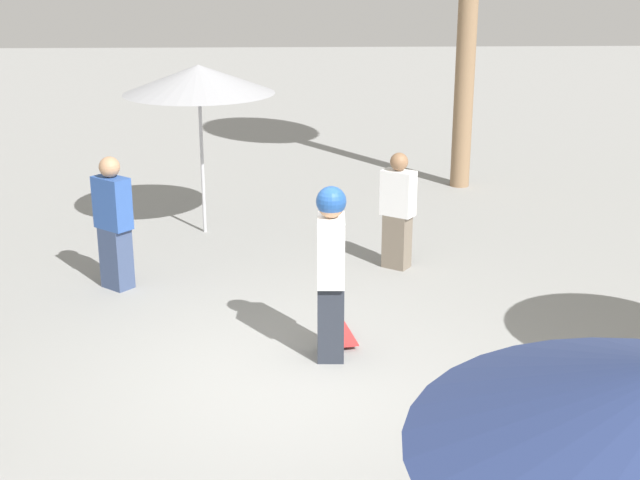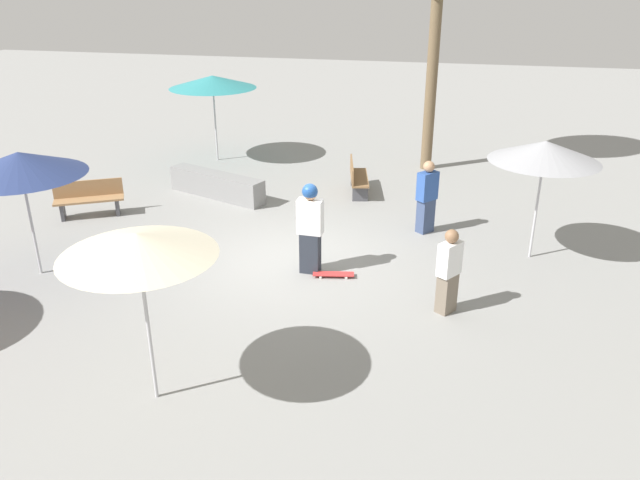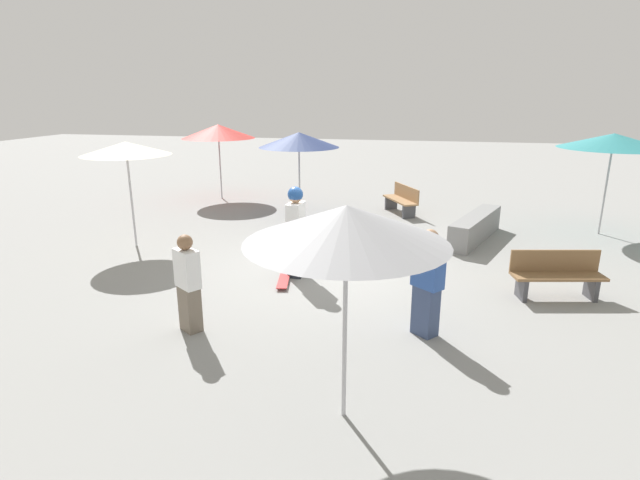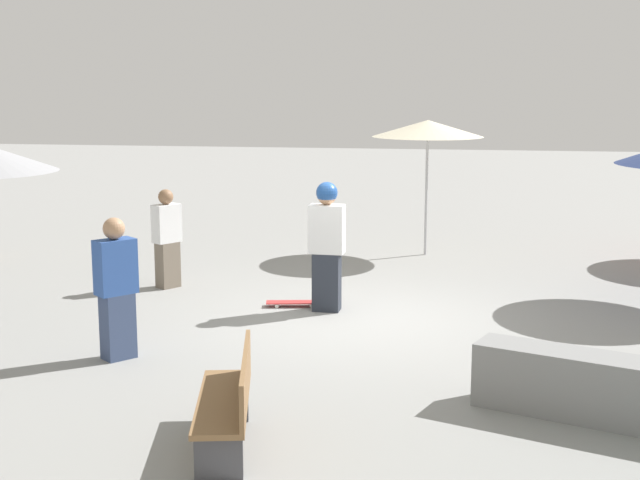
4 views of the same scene
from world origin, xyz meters
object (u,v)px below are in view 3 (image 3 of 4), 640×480
(skateboard, at_px, (283,281))
(bystander_far, at_px, (427,283))
(skater_main, at_px, (296,229))
(shade_umbrella_teal, at_px, (614,141))
(shade_umbrella_grey, at_px, (346,225))
(shade_umbrella_cream, at_px, (126,149))
(bench_far, at_px, (557,275))
(concrete_ledge, at_px, (475,227))
(shade_umbrella_navy, at_px, (299,140))
(bystander_watching, at_px, (188,284))
(bench_near, at_px, (402,200))
(shade_umbrella_red, at_px, (218,131))

(skateboard, bearing_deg, bystander_far, 49.32)
(skater_main, relative_size, shade_umbrella_teal, 0.70)
(shade_umbrella_grey, distance_m, shade_umbrella_cream, 8.09)
(bench_far, relative_size, shade_umbrella_grey, 0.67)
(concrete_ledge, height_order, shade_umbrella_cream, shade_umbrella_cream)
(bench_far, distance_m, bystander_far, 3.03)
(concrete_ledge, relative_size, bystander_far, 1.71)
(skater_main, bearing_deg, shade_umbrella_navy, -164.05)
(bystander_watching, bearing_deg, shade_umbrella_navy, 126.55)
(skater_main, bearing_deg, bench_near, 165.72)
(shade_umbrella_navy, bearing_deg, bench_far, 49.06)
(skateboard, distance_m, shade_umbrella_navy, 6.16)
(shade_umbrella_red, bearing_deg, bystander_watching, 20.08)
(concrete_ledge, xyz_separation_m, shade_umbrella_grey, (7.70, -2.06, 1.94))
(bench_near, xyz_separation_m, shade_umbrella_red, (-1.03, -6.27, 1.87))
(concrete_ledge, relative_size, bench_near, 1.76)
(skater_main, xyz_separation_m, bystander_far, (2.05, 2.55, -0.15))
(concrete_ledge, distance_m, bench_far, 3.69)
(skateboard, xyz_separation_m, shade_umbrella_grey, (3.79, 1.81, 2.20))
(bench_near, relative_size, shade_umbrella_red, 0.64)
(skateboard, relative_size, bystander_watching, 0.53)
(shade_umbrella_navy, relative_size, shade_umbrella_teal, 0.94)
(bystander_far, bearing_deg, bench_far, -99.44)
(bench_near, relative_size, shade_umbrella_grey, 0.66)
(shade_umbrella_grey, bearing_deg, bench_far, 142.94)
(skateboard, relative_size, shade_umbrella_navy, 0.34)
(bystander_watching, bearing_deg, bench_far, 58.52)
(shade_umbrella_cream, bearing_deg, shade_umbrella_navy, 142.51)
(shade_umbrella_teal, distance_m, bystander_watching, 10.94)
(skateboard, distance_m, bystander_watching, 2.44)
(bystander_watching, height_order, bystander_far, bystander_far)
(skateboard, height_order, shade_umbrella_navy, shade_umbrella_navy)
(bystander_far, bearing_deg, bystander_watching, 49.74)
(skateboard, relative_size, shade_umbrella_teal, 0.32)
(shade_umbrella_teal, distance_m, bystander_far, 8.19)
(skateboard, relative_size, shade_umbrella_red, 0.33)
(bench_near, bearing_deg, bystander_far, 156.95)
(skater_main, relative_size, bystander_watching, 1.18)
(skater_main, distance_m, bench_near, 6.18)
(bench_near, xyz_separation_m, shade_umbrella_grey, (10.18, -0.10, 1.83))
(concrete_ledge, distance_m, shade_umbrella_teal, 4.04)
(skateboard, distance_m, shade_umbrella_red, 8.89)
(skater_main, relative_size, bystander_far, 1.09)
(bench_near, relative_size, bench_far, 0.98)
(skateboard, xyz_separation_m, bench_near, (-6.39, 1.91, 0.37))
(shade_umbrella_navy, distance_m, bystander_far, 8.27)
(shade_umbrella_red, xyz_separation_m, shade_umbrella_teal, (2.26, 11.46, 0.10))
(shade_umbrella_red, bearing_deg, concrete_ledge, 66.91)
(skater_main, height_order, shade_umbrella_navy, shade_umbrella_navy)
(concrete_ledge, bearing_deg, skater_main, -47.55)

